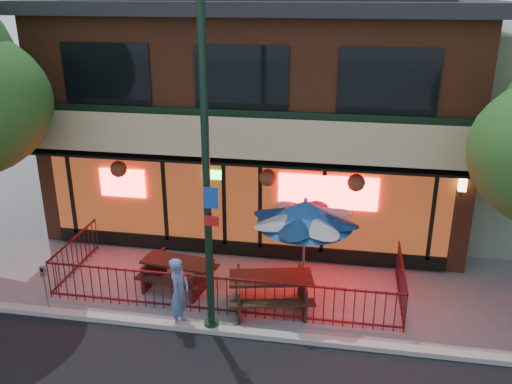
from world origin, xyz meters
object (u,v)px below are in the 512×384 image
(pedestrian, at_px, (179,292))
(picnic_table_left, at_px, (178,269))
(parking_meter_near, at_px, (45,281))
(picnic_table_right, at_px, (271,287))
(patio_umbrella, at_px, (305,213))
(street_light, at_px, (207,197))

(pedestrian, bearing_deg, picnic_table_left, 24.74)
(pedestrian, xyz_separation_m, parking_meter_near, (-3.20, -0.05, -0.01))
(picnic_table_right, distance_m, parking_meter_near, 5.21)
(picnic_table_right, distance_m, patio_umbrella, 1.92)
(street_light, relative_size, patio_umbrella, 2.71)
(patio_umbrella, xyz_separation_m, pedestrian, (-2.58, -1.72, -1.38))
(picnic_table_left, relative_size, pedestrian, 1.16)
(patio_umbrella, xyz_separation_m, parking_meter_near, (-5.78, -1.77, -1.39))
(street_light, bearing_deg, picnic_table_left, 128.16)
(street_light, height_order, patio_umbrella, street_light)
(pedestrian, relative_size, parking_meter_near, 1.38)
(parking_meter_near, bearing_deg, picnic_table_right, 12.21)
(picnic_table_left, distance_m, parking_meter_near, 3.12)
(street_light, relative_size, parking_meter_near, 5.82)
(picnic_table_right, bearing_deg, picnic_table_left, 167.81)
(picnic_table_left, xyz_separation_m, parking_meter_near, (-2.64, -1.63, 0.33))
(picnic_table_left, relative_size, picnic_table_right, 0.87)
(picnic_table_left, xyz_separation_m, pedestrian, (0.56, -1.58, 0.34))
(pedestrian, bearing_deg, parking_meter_near, 96.09)
(picnic_table_left, bearing_deg, street_light, -51.84)
(picnic_table_left, relative_size, parking_meter_near, 1.60)
(street_light, distance_m, picnic_table_left, 3.37)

